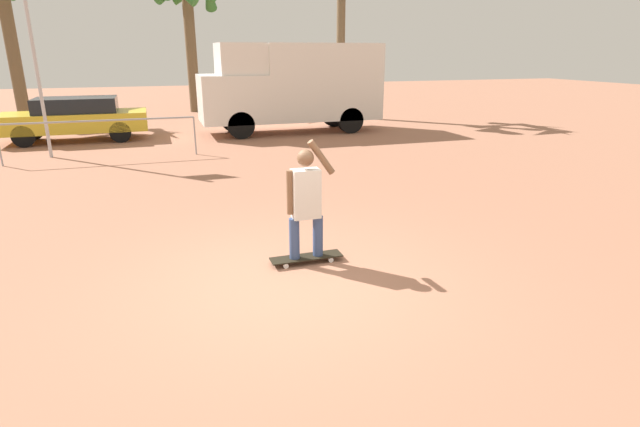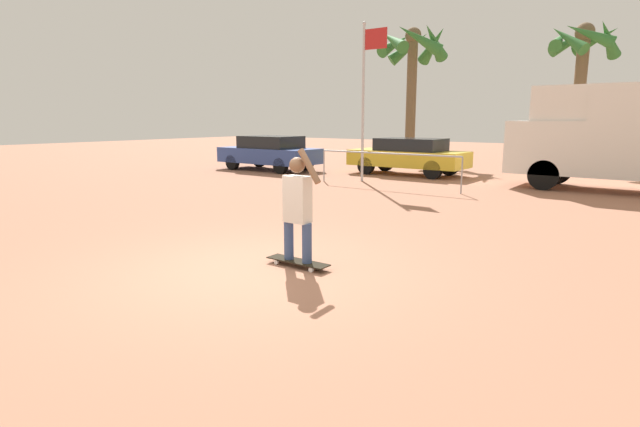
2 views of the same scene
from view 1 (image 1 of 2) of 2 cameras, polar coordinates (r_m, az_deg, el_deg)
The scene contains 8 objects.
ground_plane at distance 6.35m, azimuth -3.31°, elevation -8.00°, with size 80.00×80.00×0.00m, color #A36B51.
skateboard at distance 6.92m, azimuth -1.57°, elevation -5.04°, with size 1.00×0.25×0.09m.
person_skateboarder at distance 6.64m, azimuth -1.64°, elevation 1.74°, with size 0.67×0.22×1.62m.
camper_van at distance 18.22m, azimuth -3.02°, elevation 14.53°, with size 6.32×2.02×3.06m.
parked_car_yellow at distance 18.22m, azimuth -26.17°, elevation 9.79°, with size 4.44×1.74×1.38m.
palm_tree_center_background at distance 25.40m, azimuth -14.99°, elevation 21.99°, with size 2.99×3.13×6.17m.
flagpole at distance 15.49m, azimuth -29.73°, elevation 16.73°, with size 0.91×0.12×5.22m.
plaza_railing_segment at distance 14.58m, azimuth -23.82°, elevation 9.16°, with size 4.88×0.05×1.08m.
Camera 1 is at (-1.46, -5.52, 2.78)m, focal length 28.00 mm.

